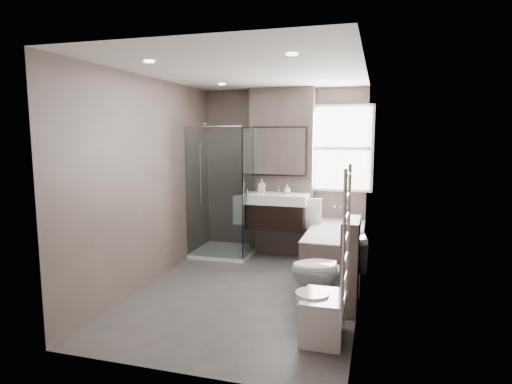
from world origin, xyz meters
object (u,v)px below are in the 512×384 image
(vanity, at_px, (276,211))
(bathtub, at_px, (335,248))
(toilet, at_px, (328,271))
(bidet, at_px, (322,316))

(vanity, xyz_separation_m, bathtub, (0.92, -0.33, -0.43))
(vanity, relative_size, toilet, 1.17)
(bathtub, height_order, bidet, bathtub)
(bathtub, bearing_deg, vanity, 160.63)
(vanity, height_order, bathtub, vanity)
(bidet, bearing_deg, toilet, 93.27)
(vanity, height_order, toilet, vanity)
(bathtub, relative_size, toilet, 1.96)
(vanity, distance_m, toilet, 1.95)
(toilet, xyz_separation_m, bidet, (0.04, -0.77, -0.19))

